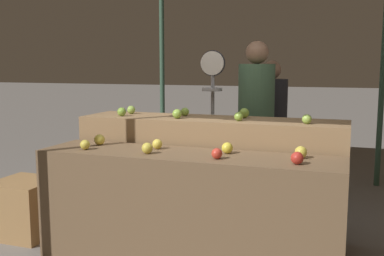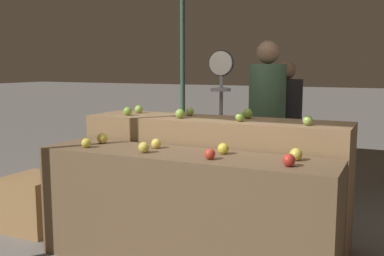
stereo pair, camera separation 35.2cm
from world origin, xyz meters
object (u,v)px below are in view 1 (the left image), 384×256
produce_scale (212,99)px  person_vendor_at_scale (256,114)px  person_customer_left (271,120)px  wooden_crate_side (26,208)px

produce_scale → person_vendor_at_scale: (0.37, 0.34, -0.18)m
person_vendor_at_scale → person_customer_left: (0.07, 0.51, -0.12)m
person_customer_left → produce_scale: bearing=39.4°
produce_scale → wooden_crate_side: bearing=-144.0°
produce_scale → wooden_crate_side: 2.02m
wooden_crate_side → produce_scale: bearing=36.0°
person_vendor_at_scale → person_customer_left: 0.53m
person_customer_left → wooden_crate_side: person_customer_left is taller
person_customer_left → wooden_crate_side: (-1.89, -1.90, -0.66)m
person_vendor_at_scale → wooden_crate_side: bearing=13.4°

